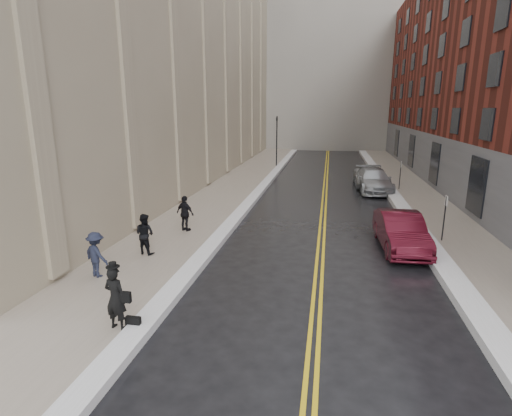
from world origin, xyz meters
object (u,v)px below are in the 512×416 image
at_px(car_silver_far, 371,177).
at_px(pedestrian_main, 116,298).
at_px(car_black, 405,231).
at_px(car_maroon, 401,231).
at_px(pedestrian_a, 145,234).
at_px(pedestrian_c, 185,213).
at_px(car_silver_near, 374,180).
at_px(pedestrian_b, 96,254).

bearing_deg(car_silver_far, pedestrian_main, -111.61).
height_order(car_black, pedestrian_main, pedestrian_main).
xyz_separation_m(car_black, car_maroon, (-0.27, -0.60, 0.16)).
bearing_deg(pedestrian_a, pedestrian_c, -84.61).
bearing_deg(pedestrian_a, car_black, -147.34).
distance_m(pedestrian_main, pedestrian_a, 5.83).
bearing_deg(car_silver_near, pedestrian_c, -133.20).
bearing_deg(pedestrian_main, pedestrian_c, -72.01).
bearing_deg(car_silver_far, pedestrian_c, -126.05).
xyz_separation_m(car_maroon, pedestrian_c, (-9.97, 0.38, 0.23)).
height_order(car_silver_near, pedestrian_main, pedestrian_main).
distance_m(car_black, car_silver_near, 12.13).
distance_m(pedestrian_main, pedestrian_c, 8.92).
relative_size(car_maroon, pedestrian_c, 2.75).
height_order(car_silver_near, pedestrian_a, pedestrian_a).
relative_size(car_maroon, car_silver_far, 0.90).
xyz_separation_m(pedestrian_main, pedestrian_b, (-2.47, 3.08, -0.07)).
relative_size(car_maroon, car_silver_near, 0.85).
relative_size(car_maroon, pedestrian_main, 2.68).
relative_size(car_silver_near, car_silver_far, 1.05).
xyz_separation_m(car_maroon, car_silver_near, (0.10, 12.73, 0.02)).
xyz_separation_m(pedestrian_b, pedestrian_c, (1.20, 5.75, 0.05)).
distance_m(car_silver_far, pedestrian_a, 20.47).
distance_m(car_silver_near, car_silver_far, 1.86).
height_order(car_silver_far, pedestrian_main, pedestrian_main).
distance_m(car_black, car_silver_far, 13.99).
distance_m(car_maroon, car_silver_far, 14.59).
bearing_deg(car_black, car_silver_near, 91.28).
relative_size(car_maroon, pedestrian_b, 2.92).
bearing_deg(pedestrian_b, pedestrian_c, -78.75).
height_order(car_silver_far, pedestrian_b, pedestrian_b).
distance_m(pedestrian_a, pedestrian_b, 2.55).
height_order(car_maroon, pedestrian_c, pedestrian_c).
distance_m(car_black, pedestrian_b, 12.91).
xyz_separation_m(car_silver_near, pedestrian_c, (-10.07, -12.35, 0.21)).
bearing_deg(pedestrian_main, car_black, -124.96).
relative_size(car_maroon, pedestrian_a, 2.85).
distance_m(car_black, pedestrian_main, 12.74).
distance_m(car_black, pedestrian_c, 10.25).
bearing_deg(pedestrian_a, pedestrian_main, 122.75).
distance_m(car_maroon, pedestrian_c, 9.98).
distance_m(car_black, pedestrian_a, 11.34).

